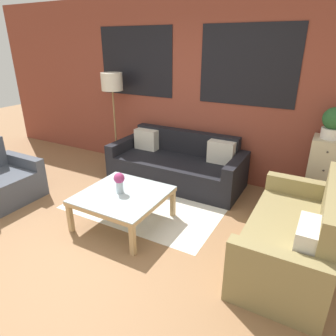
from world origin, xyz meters
TOP-DOWN VIEW (x-y plane):
  - ground_plane at (0.00, 0.00)m, footprint 16.00×16.00m
  - wall_back_brick at (0.00, 2.44)m, footprint 8.40×0.09m
  - rug at (0.07, 1.17)m, footprint 2.09×1.58m
  - couch_dark at (0.08, 1.95)m, footprint 2.12×0.88m
  - settee_vintage at (2.01, 0.77)m, footprint 0.80×1.65m
  - coffee_table at (0.07, 0.54)m, footprint 0.98×0.98m
  - floor_lamp at (-1.23, 2.08)m, footprint 0.36×0.36m
  - drawer_cabinet at (2.15, 2.16)m, footprint 0.39×0.41m
  - potted_plant at (2.15, 2.16)m, footprint 0.28×0.28m
  - flower_vase at (0.03, 0.54)m, footprint 0.13×0.13m

SIDE VIEW (x-z plane):
  - ground_plane at x=0.00m, z-range 0.00..0.00m
  - rug at x=0.07m, z-range 0.00..0.00m
  - couch_dark at x=0.08m, z-range -0.11..0.67m
  - settee_vintage at x=2.01m, z-range -0.15..0.77m
  - coffee_table at x=0.07m, z-range 0.15..0.57m
  - drawer_cabinet at x=2.15m, z-range 0.00..0.98m
  - flower_vase at x=0.03m, z-range 0.44..0.70m
  - potted_plant at x=2.15m, z-range 0.99..1.38m
  - wall_back_brick at x=0.00m, z-range 0.01..2.81m
  - floor_lamp at x=-1.23m, z-range 0.60..2.23m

